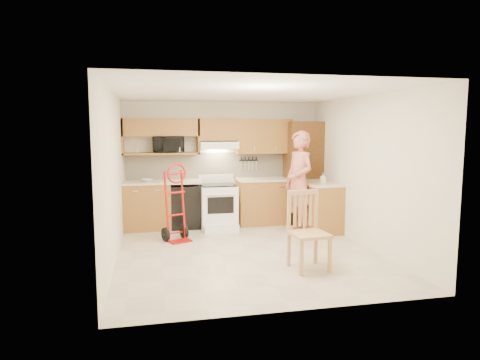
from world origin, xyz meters
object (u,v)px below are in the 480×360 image
object	(u,v)px
microwave	(168,144)
hand_truck	(177,206)
range	(219,203)
dining_chair	(309,231)
person	(299,182)

from	to	relation	value
microwave	hand_truck	xyz separation A→B (m)	(0.09, -1.17, -1.04)
hand_truck	range	bearing A→B (deg)	18.83
hand_truck	dining_chair	xyz separation A→B (m)	(1.69, -1.91, -0.07)
microwave	range	xyz separation A→B (m)	(0.94, -0.40, -1.13)
range	person	world-z (taller)	person
dining_chair	hand_truck	bearing A→B (deg)	126.73
microwave	person	world-z (taller)	person
range	hand_truck	bearing A→B (deg)	-137.96
person	dining_chair	world-z (taller)	person
person	dining_chair	xyz separation A→B (m)	(-0.57, -2.02, -0.42)
microwave	hand_truck	distance (m)	1.56
microwave	person	size ratio (longest dim) A/B	0.30
microwave	range	world-z (taller)	microwave
dining_chair	microwave	bearing A→B (deg)	115.19
range	person	xyz separation A→B (m)	(1.41, -0.66, 0.44)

